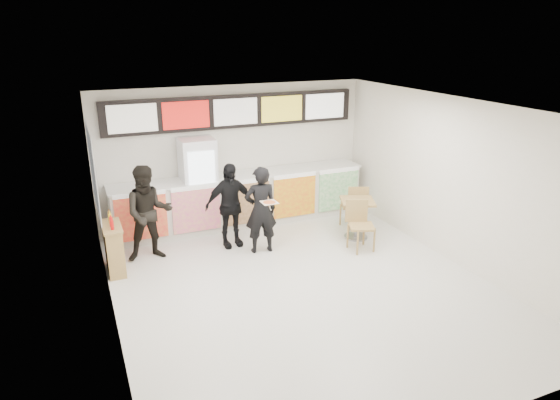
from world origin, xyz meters
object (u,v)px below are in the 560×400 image
customer_left (149,213)px  condiment_ledge (114,248)px  cafe_table (357,212)px  customer_main (261,210)px  drinks_fridge (199,186)px  customer_mid (230,205)px  service_counter (242,200)px

customer_left → condiment_ledge: size_ratio=1.72×
cafe_table → condiment_ledge: (-4.73, 0.37, -0.12)m
customer_main → condiment_ledge: customer_main is taller
drinks_fridge → customer_mid: size_ratio=1.18×
customer_left → customer_mid: bearing=3.3°
customer_main → condiment_ledge: 2.73m
cafe_table → drinks_fridge: bearing=172.6°
service_counter → customer_mid: bearing=-120.6°
drinks_fridge → condiment_ledge: size_ratio=1.91×
drinks_fridge → condiment_ledge: (-1.89, -1.29, -0.55)m
customer_mid → drinks_fridge: bearing=105.5°
drinks_fridge → customer_main: bearing=-62.0°
customer_left → condiment_ledge: bearing=-153.1°
service_counter → customer_left: 2.37m
service_counter → customer_main: size_ratio=3.26×
service_counter → customer_main: customer_main is taller
service_counter → condiment_ledge: 3.10m
cafe_table → customer_main: bearing=-161.4°
customer_mid → condiment_ledge: 2.28m
drinks_fridge → customer_main: size_ratio=1.17×
cafe_table → service_counter: bearing=162.2°
customer_main → customer_left: 2.07m
cafe_table → condiment_ledge: bearing=-161.7°
customer_main → customer_left: customer_left is taller
customer_main → customer_mid: customer_main is taller
customer_mid → customer_left: bearing=176.0°
customer_left → customer_mid: (1.55, -0.01, -0.06)m
drinks_fridge → customer_mid: drinks_fridge is taller
customer_main → condiment_ledge: (-2.69, 0.22, -0.40)m
customer_mid → cafe_table: size_ratio=0.99×
condiment_ledge → customer_mid: bearing=7.1°
customer_main → cafe_table: (2.05, -0.15, -0.28)m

